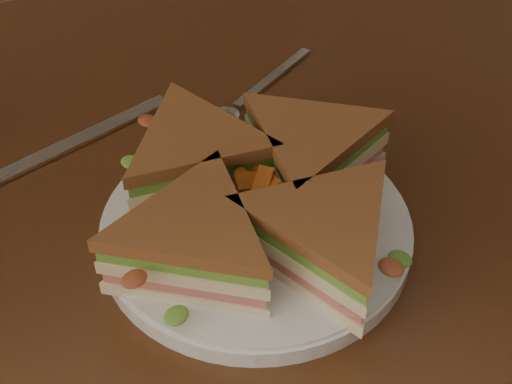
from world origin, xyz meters
TOP-DOWN VIEW (x-y plane):
  - table at (0.00, 0.00)m, footprint 1.20×0.80m
  - plate at (-0.00, -0.11)m, footprint 0.26×0.26m
  - sandwich_wedges at (-0.00, -0.11)m, footprint 0.31×0.31m
  - crisps_mound at (-0.00, -0.11)m, footprint 0.09×0.09m
  - spoon at (0.08, 0.05)m, footprint 0.18×0.07m
  - knife at (-0.08, 0.09)m, footprint 0.22×0.03m

SIDE VIEW (x-z plane):
  - table at x=0.00m, z-range 0.28..1.03m
  - knife at x=-0.08m, z-range 0.75..0.75m
  - spoon at x=0.08m, z-range 0.75..0.76m
  - plate at x=0.00m, z-range 0.75..0.77m
  - crisps_mound at x=0.00m, z-range 0.77..0.82m
  - sandwich_wedges at x=0.00m, z-range 0.77..0.82m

